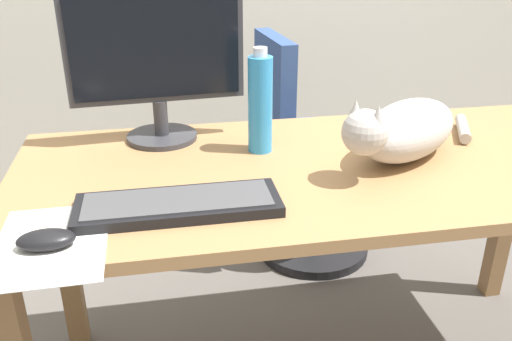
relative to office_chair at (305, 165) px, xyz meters
The scene contains 8 objects.
desk 0.77m from the office_chair, 99.77° to the right, with size 1.66×0.73×0.74m.
office_chair is the anchor object (origin of this frame).
monitor 0.92m from the office_chair, 140.23° to the right, with size 0.48×0.20×0.41m.
keyboard 1.11m from the office_chair, 120.81° to the right, with size 0.44×0.15×0.03m.
cat 0.84m from the office_chair, 85.91° to the right, with size 0.51×0.39×0.20m.
computer_mouse 1.34m from the office_chair, 128.20° to the right, with size 0.11×0.06×0.04m, color black.
paper_sheet 1.32m from the office_chair, 128.39° to the right, with size 0.21×0.30×0.00m, color white.
water_bottle 0.82m from the office_chair, 116.69° to the right, with size 0.06×0.06×0.28m.
Camera 1 is at (-0.44, -1.22, 1.31)m, focal length 37.82 mm.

